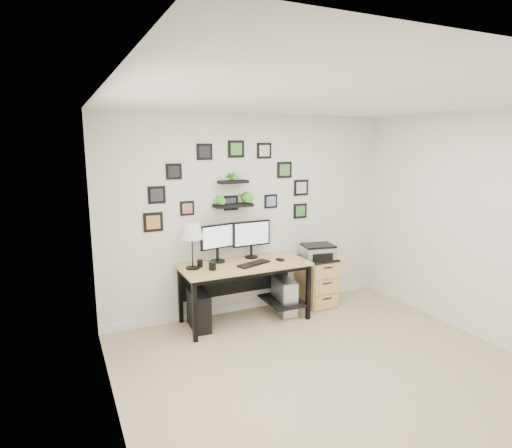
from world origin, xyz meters
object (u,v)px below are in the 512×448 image
monitor_left (218,240)px  printer (318,251)px  monitor_right (251,236)px  mug (213,266)px  table_lamp (192,232)px  pc_tower_grey (284,296)px  desk (246,272)px  pc_tower_black (199,310)px  file_cabinet (317,281)px

monitor_left → printer: 1.44m
monitor_right → mug: bearing=-155.3°
table_lamp → monitor_left: bearing=20.4°
pc_tower_grey → printer: printer is taller
mug → desk: bearing=13.0°
monitor_right → pc_tower_grey: size_ratio=1.08×
printer → pc_tower_black: bearing=-178.5°
pc_tower_black → file_cabinet: size_ratio=0.68×
monitor_right → monitor_left: bearing=-179.6°
table_lamp → pc_tower_black: size_ratio=1.21×
pc_tower_black → file_cabinet: bearing=5.9°
file_cabinet → pc_tower_black: bearing=-178.0°
mug → printer: size_ratio=0.21×
desk → monitor_left: monitor_left is taller
monitor_left → mug: (-0.17, -0.29, -0.24)m
monitor_right → printer: monitor_right is taller
monitor_right → mug: 0.75m
monitor_left → file_cabinet: bearing=-5.0°
table_lamp → pc_tower_grey: 1.56m
desk → mug: 0.53m
table_lamp → pc_tower_grey: (1.22, -0.07, -0.96)m
pc_tower_grey → monitor_right: bearing=151.5°
file_cabinet → mug: bearing=-173.9°
monitor_right → file_cabinet: (0.94, -0.13, -0.71)m
monitor_right → table_lamp: 0.86m
desk → table_lamp: size_ratio=2.89×
monitor_left → pc_tower_black: (-0.32, -0.18, -0.81)m
mug → pc_tower_grey: mug is taller
desk → mug: bearing=-167.0°
desk → pc_tower_black: 0.75m
monitor_right → printer: (0.94, -0.14, -0.28)m
monitor_right → pc_tower_black: monitor_right is taller
desk → monitor_right: size_ratio=3.02×
mug → printer: printer is taller
desk → printer: size_ratio=3.41×
desk → file_cabinet: size_ratio=2.39×
monitor_right → desk: bearing=-130.7°
pc_tower_black → pc_tower_grey: bearing=2.8°
desk → pc_tower_grey: size_ratio=3.25×
mug → pc_tower_black: size_ratio=0.21×
printer → pc_tower_grey: bearing=-173.3°
desk → monitor_left: size_ratio=3.30×
desk → pc_tower_black: size_ratio=3.50×
table_lamp → mug: (0.20, -0.16, -0.40)m
file_cabinet → monitor_right: bearing=172.4°
table_lamp → monitor_right: bearing=9.5°
pc_tower_grey → monitor_left: bearing=166.5°
monitor_right → file_cabinet: size_ratio=0.79×
desk → file_cabinet: bearing=3.0°
monitor_left → printer: (1.41, -0.14, -0.27)m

